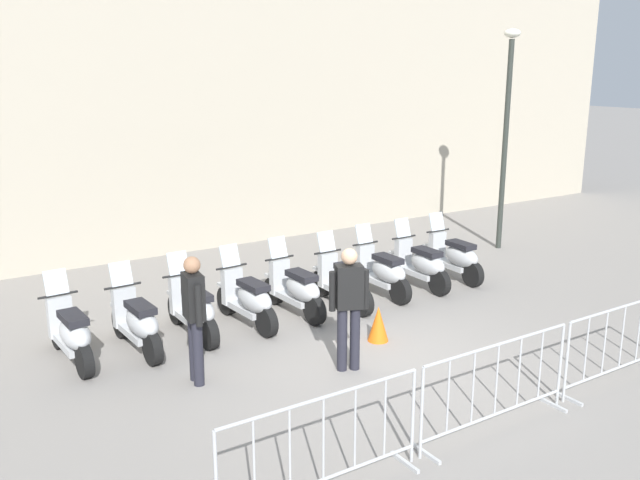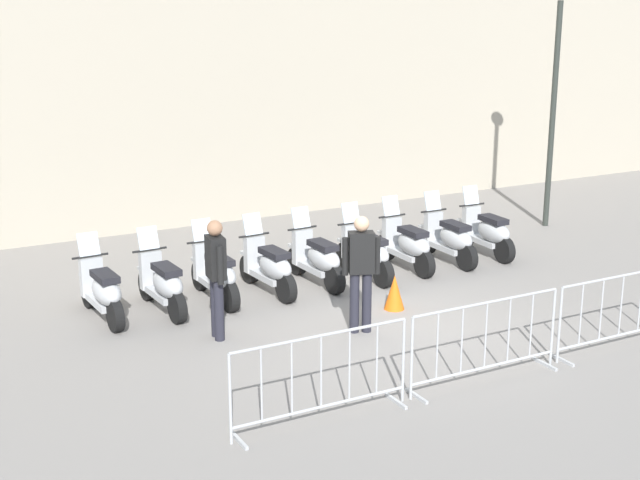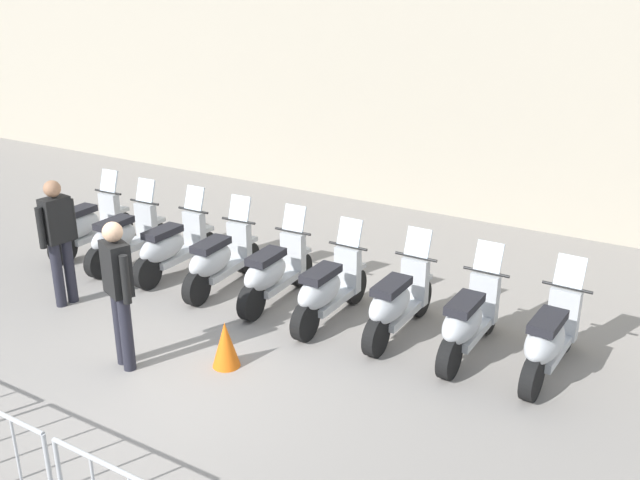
# 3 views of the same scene
# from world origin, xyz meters

# --- Properties ---
(ground_plane) EXTENTS (120.00, 120.00, 0.00)m
(ground_plane) POSITION_xyz_m (0.00, 0.00, 0.00)
(ground_plane) COLOR gray
(motorcycle_0) EXTENTS (0.56, 1.73, 1.24)m
(motorcycle_0) POSITION_xyz_m (-3.73, 2.23, 0.45)
(motorcycle_0) COLOR black
(motorcycle_0) RESTS_ON ground
(motorcycle_1) EXTENTS (0.56, 1.73, 1.24)m
(motorcycle_1) POSITION_xyz_m (-2.82, 2.17, 0.45)
(motorcycle_1) COLOR black
(motorcycle_1) RESTS_ON ground
(motorcycle_2) EXTENTS (0.56, 1.72, 1.24)m
(motorcycle_2) POSITION_xyz_m (-1.91, 2.29, 0.45)
(motorcycle_2) COLOR black
(motorcycle_2) RESTS_ON ground
(motorcycle_3) EXTENTS (0.58, 1.73, 1.24)m
(motorcycle_3) POSITION_xyz_m (-1.00, 2.29, 0.45)
(motorcycle_3) COLOR black
(motorcycle_3) RESTS_ON ground
(motorcycle_4) EXTENTS (0.56, 1.73, 1.24)m
(motorcycle_4) POSITION_xyz_m (-0.09, 2.35, 0.45)
(motorcycle_4) COLOR black
(motorcycle_4) RESTS_ON ground
(motorcycle_5) EXTENTS (0.56, 1.72, 1.24)m
(motorcycle_5) POSITION_xyz_m (0.82, 2.29, 0.45)
(motorcycle_5) COLOR black
(motorcycle_5) RESTS_ON ground
(motorcycle_6) EXTENTS (0.56, 1.72, 1.24)m
(motorcycle_6) POSITION_xyz_m (1.73, 2.44, 0.45)
(motorcycle_6) COLOR black
(motorcycle_6) RESTS_ON ground
(motorcycle_7) EXTENTS (0.56, 1.72, 1.24)m
(motorcycle_7) POSITION_xyz_m (2.64, 2.46, 0.45)
(motorcycle_7) COLOR black
(motorcycle_7) RESTS_ON ground
(motorcycle_8) EXTENTS (0.56, 1.72, 1.24)m
(motorcycle_8) POSITION_xyz_m (3.54, 2.54, 0.45)
(motorcycle_8) COLOR black
(motorcycle_8) RESTS_ON ground
(barrier_segment_0) EXTENTS (2.26, 0.52, 1.07)m
(barrier_segment_0) POSITION_xyz_m (-2.26, -2.18, 0.53)
(barrier_segment_0) COLOR #B2B5B7
(barrier_segment_0) RESTS_ON ground
(barrier_segment_1) EXTENTS (2.26, 0.52, 1.07)m
(barrier_segment_1) POSITION_xyz_m (0.08, -2.09, 0.53)
(barrier_segment_1) COLOR #B2B5B7
(barrier_segment_1) RESTS_ON ground
(barrier_segment_2) EXTENTS (2.26, 0.52, 1.07)m
(barrier_segment_2) POSITION_xyz_m (2.42, -2.00, 0.53)
(barrier_segment_2) COLOR #B2B5B7
(barrier_segment_2) RESTS_ON ground
(street_lamp) EXTENTS (0.36, 0.36, 4.88)m
(street_lamp) POSITION_xyz_m (6.08, 3.87, 3.01)
(street_lamp) COLOR #2D332D
(street_lamp) RESTS_ON ground
(officer_near_row_end) EXTENTS (0.53, 0.33, 1.73)m
(officer_near_row_end) POSITION_xyz_m (-0.49, 0.11, 0.98)
(officer_near_row_end) COLOR #23232D
(officer_near_row_end) RESTS_ON ground
(officer_mid_plaza) EXTENTS (0.25, 0.55, 1.73)m
(officer_mid_plaza) POSITION_xyz_m (-2.43, 0.80, 0.98)
(officer_mid_plaza) COLOR #23232D
(officer_mid_plaza) RESTS_ON ground
(traffic_cone) EXTENTS (0.32, 0.32, 0.55)m
(traffic_cone) POSITION_xyz_m (0.46, 0.74, 0.28)
(traffic_cone) COLOR orange
(traffic_cone) RESTS_ON ground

